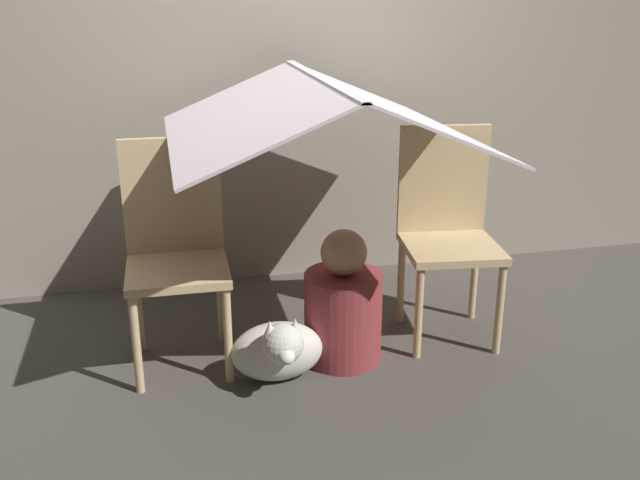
{
  "coord_description": "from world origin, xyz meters",
  "views": [
    {
      "loc": [
        -0.67,
        -2.74,
        1.62
      ],
      "look_at": [
        0.0,
        0.16,
        0.55
      ],
      "focal_mm": 40.0,
      "sensor_mm": 36.0,
      "label": 1
    }
  ],
  "objects_px": {
    "chair_right": "(447,225)",
    "chair_left": "(176,245)",
    "person_front": "(343,308)",
    "dog": "(278,349)"
  },
  "relations": [
    {
      "from": "person_front",
      "to": "dog",
      "type": "bearing_deg",
      "value": -155.56
    },
    {
      "from": "chair_left",
      "to": "person_front",
      "type": "bearing_deg",
      "value": -13.47
    },
    {
      "from": "chair_left",
      "to": "person_front",
      "type": "xyz_separation_m",
      "value": [
        0.71,
        -0.18,
        -0.29
      ]
    },
    {
      "from": "chair_right",
      "to": "dog",
      "type": "xyz_separation_m",
      "value": [
        -0.88,
        -0.33,
        -0.39
      ]
    },
    {
      "from": "dog",
      "to": "person_front",
      "type": "bearing_deg",
      "value": 24.44
    },
    {
      "from": "chair_left",
      "to": "person_front",
      "type": "height_order",
      "value": "chair_left"
    },
    {
      "from": "chair_left",
      "to": "chair_right",
      "type": "height_order",
      "value": "same"
    },
    {
      "from": "chair_right",
      "to": "person_front",
      "type": "xyz_separation_m",
      "value": [
        -0.55,
        -0.18,
        -0.29
      ]
    },
    {
      "from": "person_front",
      "to": "dog",
      "type": "distance_m",
      "value": 0.37
    },
    {
      "from": "chair_right",
      "to": "chair_left",
      "type": "bearing_deg",
      "value": -173.16
    }
  ]
}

